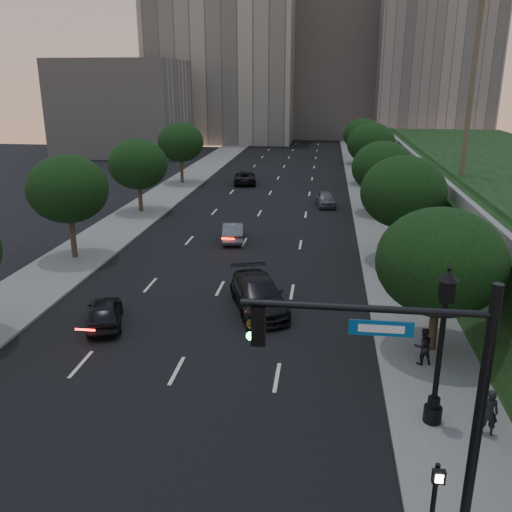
# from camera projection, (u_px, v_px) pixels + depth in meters

# --- Properties ---
(ground) EXTENTS (160.00, 160.00, 0.00)m
(ground) POSITION_uv_depth(u_px,v_px,m) (134.00, 453.00, 16.79)
(ground) COLOR black
(ground) RESTS_ON ground
(road_surface) EXTENTS (16.00, 140.00, 0.02)m
(road_surface) POSITION_uv_depth(u_px,v_px,m) (257.00, 219.00, 45.08)
(road_surface) COLOR black
(road_surface) RESTS_ON ground
(sidewalk_right) EXTENTS (4.50, 140.00, 0.15)m
(sidewalk_right) POSITION_uv_depth(u_px,v_px,m) (382.00, 222.00, 43.81)
(sidewalk_right) COLOR slate
(sidewalk_right) RESTS_ON ground
(sidewalk_left) EXTENTS (4.50, 140.00, 0.15)m
(sidewalk_left) POSITION_uv_depth(u_px,v_px,m) (138.00, 214.00, 46.31)
(sidewalk_left) COLOR slate
(sidewalk_left) RESTS_ON ground
(parapet_wall) EXTENTS (0.35, 90.00, 0.70)m
(parapet_wall) POSITION_uv_depth(u_px,v_px,m) (433.00, 174.00, 40.21)
(parapet_wall) COLOR slate
(parapet_wall) RESTS_ON embankment
(office_block_left) EXTENTS (26.00, 20.00, 32.00)m
(office_block_left) POSITION_uv_depth(u_px,v_px,m) (224.00, 52.00, 100.32)
(office_block_left) COLOR gray
(office_block_left) RESTS_ON ground
(office_block_mid) EXTENTS (22.00, 18.00, 26.00)m
(office_block_mid) POSITION_uv_depth(u_px,v_px,m) (332.00, 70.00, 108.25)
(office_block_mid) COLOR #A5A097
(office_block_mid) RESTS_ON ground
(office_block_right) EXTENTS (20.00, 22.00, 36.00)m
(office_block_right) POSITION_uv_depth(u_px,v_px,m) (433.00, 40.00, 98.85)
(office_block_right) COLOR gray
(office_block_right) RESTS_ON ground
(office_block_filler) EXTENTS (18.00, 16.00, 14.00)m
(office_block_filler) POSITION_uv_depth(u_px,v_px,m) (123.00, 108.00, 83.82)
(office_block_filler) COLOR #A5A097
(office_block_filler) RESTS_ON ground
(tree_right_a) EXTENTS (5.20, 5.20, 6.24)m
(tree_right_a) POSITION_uv_depth(u_px,v_px,m) (440.00, 262.00, 21.83)
(tree_right_a) COLOR #38281C
(tree_right_a) RESTS_ON ground
(tree_right_b) EXTENTS (5.20, 5.20, 6.74)m
(tree_right_b) POSITION_uv_depth(u_px,v_px,m) (403.00, 192.00, 33.00)
(tree_right_b) COLOR #38281C
(tree_right_b) RESTS_ON ground
(tree_right_c) EXTENTS (5.20, 5.20, 6.24)m
(tree_right_c) POSITION_uv_depth(u_px,v_px,m) (383.00, 168.00, 45.41)
(tree_right_c) COLOR #38281C
(tree_right_c) RESTS_ON ground
(tree_right_d) EXTENTS (5.20, 5.20, 6.74)m
(tree_right_d) POSITION_uv_depth(u_px,v_px,m) (371.00, 143.00, 58.47)
(tree_right_d) COLOR #38281C
(tree_right_d) RESTS_ON ground
(tree_right_e) EXTENTS (5.20, 5.20, 6.24)m
(tree_right_e) POSITION_uv_depth(u_px,v_px,m) (363.00, 135.00, 72.77)
(tree_right_e) COLOR #38281C
(tree_right_e) RESTS_ON ground
(tree_left_b) EXTENTS (5.00, 5.00, 6.71)m
(tree_left_b) POSITION_uv_depth(u_px,v_px,m) (68.00, 189.00, 33.60)
(tree_left_b) COLOR #38281C
(tree_left_b) RESTS_ON ground
(tree_left_c) EXTENTS (5.00, 5.00, 6.34)m
(tree_left_c) POSITION_uv_depth(u_px,v_px,m) (138.00, 164.00, 45.98)
(tree_left_c) COLOR #38281C
(tree_left_c) RESTS_ON ground
(tree_left_d) EXTENTS (5.00, 5.00, 6.71)m
(tree_left_d) POSITION_uv_depth(u_px,v_px,m) (181.00, 142.00, 59.07)
(tree_left_d) COLOR #38281C
(tree_left_d) RESTS_ON ground
(traffic_signal_mast) EXTENTS (5.68, 0.56, 7.00)m
(traffic_signal_mast) POSITION_uv_depth(u_px,v_px,m) (428.00, 418.00, 12.33)
(traffic_signal_mast) COLOR black
(traffic_signal_mast) RESTS_ON ground
(street_lamp) EXTENTS (0.64, 0.64, 5.62)m
(street_lamp) POSITION_uv_depth(u_px,v_px,m) (439.00, 355.00, 17.33)
(street_lamp) COLOR black
(street_lamp) RESTS_ON ground
(pedestrian_signal) EXTENTS (0.30, 0.33, 2.50)m
(pedestrian_signal) POSITION_uv_depth(u_px,v_px,m) (434.00, 498.00, 12.82)
(pedestrian_signal) COLOR black
(pedestrian_signal) RESTS_ON ground
(sedan_near_left) EXTENTS (2.74, 4.18, 1.32)m
(sedan_near_left) POSITION_uv_depth(u_px,v_px,m) (104.00, 312.00, 25.37)
(sedan_near_left) COLOR black
(sedan_near_left) RESTS_ON ground
(sedan_mid_left) EXTENTS (2.01, 4.27, 1.35)m
(sedan_mid_left) POSITION_uv_depth(u_px,v_px,m) (233.00, 232.00, 38.80)
(sedan_mid_left) COLOR #585B60
(sedan_mid_left) RESTS_ON ground
(sedan_far_left) EXTENTS (3.10, 5.40, 1.42)m
(sedan_far_left) POSITION_uv_depth(u_px,v_px,m) (245.00, 177.00, 60.29)
(sedan_far_left) COLOR black
(sedan_far_left) RESTS_ON ground
(sedan_near_right) EXTENTS (3.97, 6.02, 1.62)m
(sedan_near_right) POSITION_uv_depth(u_px,v_px,m) (258.00, 294.00, 27.08)
(sedan_near_right) COLOR black
(sedan_near_right) RESTS_ON ground
(sedan_far_right) EXTENTS (2.18, 4.19, 1.36)m
(sedan_far_right) POSITION_uv_depth(u_px,v_px,m) (325.00, 199.00, 49.55)
(sedan_far_right) COLOR #57585F
(sedan_far_right) RESTS_ON ground
(pedestrian_a) EXTENTS (0.64, 0.48, 1.60)m
(pedestrian_a) POSITION_uv_depth(u_px,v_px,m) (489.00, 412.00, 17.21)
(pedestrian_a) COLOR black
(pedestrian_a) RESTS_ON sidewalk_right
(pedestrian_b) EXTENTS (0.89, 0.78, 1.54)m
(pedestrian_b) POSITION_uv_depth(u_px,v_px,m) (423.00, 346.00, 21.55)
(pedestrian_b) COLOR black
(pedestrian_b) RESTS_ON sidewalk_right
(pedestrian_c) EXTENTS (1.09, 0.88, 1.74)m
(pedestrian_c) POSITION_uv_depth(u_px,v_px,m) (420.00, 286.00, 27.63)
(pedestrian_c) COLOR black
(pedestrian_c) RESTS_ON sidewalk_right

